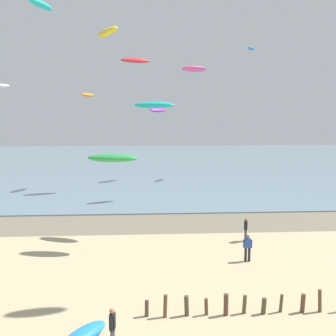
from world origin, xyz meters
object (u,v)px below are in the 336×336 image
kite_aloft_4 (107,32)px  kite_aloft_5 (194,69)px  person_by_waterline (246,229)px  person_left_flank (248,247)px  kite_aloft_1 (154,105)px  grounded_kite (84,335)px  kite_aloft_11 (88,95)px  kite_aloft_8 (251,49)px  kite_aloft_12 (41,4)px  kite_aloft_7 (158,110)px  person_mid_beach (113,328)px  kite_aloft_2 (113,158)px  kite_aloft_10 (136,60)px

kite_aloft_4 → kite_aloft_5: (7.93, 10.62, -1.67)m
person_by_waterline → kite_aloft_4: 17.89m
person_left_flank → kite_aloft_1: (-5.59, 6.72, 8.76)m
grounded_kite → kite_aloft_11: kite_aloft_11 is taller
kite_aloft_8 → kite_aloft_11: bearing=132.2°
kite_aloft_8 → kite_aloft_12: size_ratio=0.82×
person_left_flank → kite_aloft_7: 31.84m
person_mid_beach → person_by_waterline: (8.50, 13.03, 0.00)m
kite_aloft_5 → kite_aloft_11: bearing=128.4°
kite_aloft_8 → person_by_waterline: bearing=-170.6°
kite_aloft_1 → kite_aloft_2: 5.78m
kite_aloft_8 → kite_aloft_1: bearing=175.5°
kite_aloft_5 → kite_aloft_12: bearing=-153.6°
kite_aloft_8 → kite_aloft_7: bearing=122.2°
kite_aloft_5 → kite_aloft_10: kite_aloft_10 is taller
person_mid_beach → kite_aloft_4: 22.56m
kite_aloft_4 → kite_aloft_11: size_ratio=1.30×
kite_aloft_12 → kite_aloft_10: bearing=-2.8°
kite_aloft_7 → kite_aloft_5: bearing=-119.7°
person_mid_beach → kite_aloft_10: size_ratio=0.49×
kite_aloft_7 → kite_aloft_11: (-8.34, -5.12, 1.75)m
grounded_kite → kite_aloft_8: kite_aloft_8 is taller
kite_aloft_1 → kite_aloft_11: bearing=132.2°
person_mid_beach → person_by_waterline: bearing=56.9°
kite_aloft_2 → kite_aloft_7: 27.69m
person_by_waterline → kite_aloft_5: (-1.97, 15.04, 12.56)m
kite_aloft_10 → kite_aloft_7: bearing=-128.9°
person_by_waterline → kite_aloft_4: bearing=155.9°
grounded_kite → kite_aloft_10: kite_aloft_10 is taller
kite_aloft_11 → person_by_waterline: bearing=-124.7°
person_mid_beach → kite_aloft_8: size_ratio=0.72×
kite_aloft_4 → kite_aloft_7: (4.53, 22.05, -5.85)m
kite_aloft_10 → kite_aloft_12: 19.94m
person_mid_beach → kite_aloft_7: (3.13, 39.50, 8.38)m
person_left_flank → grounded_kite: size_ratio=0.69×
kite_aloft_5 → kite_aloft_11: 13.55m
kite_aloft_8 → kite_aloft_10: 17.74m
person_by_waterline → grounded_kite: bearing=-128.3°
kite_aloft_7 → kite_aloft_11: kite_aloft_11 is taller
kite_aloft_5 → kite_aloft_2: bearing=-138.2°
person_left_flank → kite_aloft_5: 22.76m
kite_aloft_12 → person_mid_beach: bearing=-144.0°
grounded_kite → kite_aloft_2: size_ratio=0.73×
person_mid_beach → kite_aloft_2: 13.36m
kite_aloft_1 → kite_aloft_11: kite_aloft_11 is taller
kite_aloft_5 → kite_aloft_7: 12.64m
kite_aloft_7 → kite_aloft_10: 9.04m
kite_aloft_7 → kite_aloft_12: bearing=-154.8°
person_mid_beach → kite_aloft_4: (-1.40, 17.45, 14.23)m
kite_aloft_4 → kite_aloft_12: (-4.07, -3.57, 1.10)m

